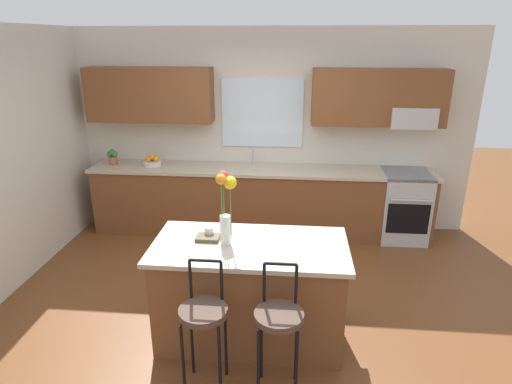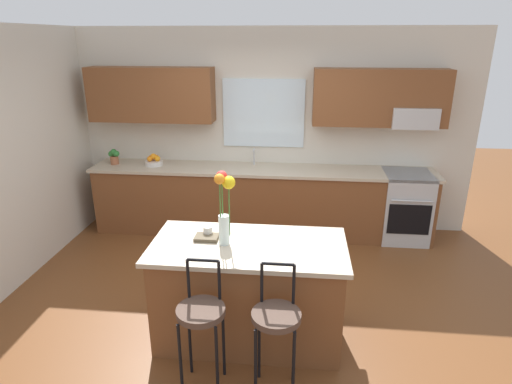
{
  "view_description": "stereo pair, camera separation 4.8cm",
  "coord_description": "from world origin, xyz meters",
  "px_view_note": "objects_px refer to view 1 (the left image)",
  "views": [
    {
      "loc": [
        0.44,
        -3.75,
        2.56
      ],
      "look_at": [
        0.05,
        0.55,
        1.0
      ],
      "focal_mm": 30.08,
      "sensor_mm": 36.0,
      "label": 1
    },
    {
      "loc": [
        0.48,
        -3.74,
        2.56
      ],
      "look_at": [
        0.05,
        0.55,
        1.0
      ],
      "focal_mm": 30.08,
      "sensor_mm": 36.0,
      "label": 2
    }
  ],
  "objects_px": {
    "kitchen_island": "(250,291)",
    "bar_stool_near": "(204,317)",
    "flower_vase": "(226,203)",
    "potted_plant_small": "(113,157)",
    "oven_range": "(403,206)",
    "cookbook": "(208,238)",
    "bar_stool_middle": "(279,321)",
    "mug_ceramic": "(209,231)",
    "fruit_bowl_oranges": "(153,161)"
  },
  "relations": [
    {
      "from": "kitchen_island",
      "to": "cookbook",
      "type": "height_order",
      "value": "cookbook"
    },
    {
      "from": "oven_range",
      "to": "potted_plant_small",
      "type": "relative_size",
      "value": 4.35
    },
    {
      "from": "bar_stool_middle",
      "to": "cookbook",
      "type": "bearing_deg",
      "value": 133.0
    },
    {
      "from": "bar_stool_middle",
      "to": "cookbook",
      "type": "xyz_separation_m",
      "value": [
        -0.64,
        0.69,
        0.3
      ]
    },
    {
      "from": "kitchen_island",
      "to": "bar_stool_near",
      "type": "relative_size",
      "value": 1.59
    },
    {
      "from": "flower_vase",
      "to": "kitchen_island",
      "type": "bearing_deg",
      "value": 3.07
    },
    {
      "from": "cookbook",
      "to": "potted_plant_small",
      "type": "bearing_deg",
      "value": 128.86
    },
    {
      "from": "fruit_bowl_oranges",
      "to": "cookbook",
      "type": "bearing_deg",
      "value": -61.23
    },
    {
      "from": "mug_ceramic",
      "to": "cookbook",
      "type": "bearing_deg",
      "value": -88.69
    },
    {
      "from": "oven_range",
      "to": "kitchen_island",
      "type": "height_order",
      "value": "same"
    },
    {
      "from": "flower_vase",
      "to": "mug_ceramic",
      "type": "xyz_separation_m",
      "value": [
        -0.18,
        0.13,
        -0.33
      ]
    },
    {
      "from": "oven_range",
      "to": "bar_stool_near",
      "type": "height_order",
      "value": "bar_stool_near"
    },
    {
      "from": "oven_range",
      "to": "flower_vase",
      "type": "relative_size",
      "value": 1.45
    },
    {
      "from": "bar_stool_near",
      "to": "flower_vase",
      "type": "xyz_separation_m",
      "value": [
        0.08,
        0.62,
        0.66
      ]
    },
    {
      "from": "flower_vase",
      "to": "cookbook",
      "type": "xyz_separation_m",
      "value": [
        -0.17,
        0.07,
        -0.36
      ]
    },
    {
      "from": "kitchen_island",
      "to": "mug_ceramic",
      "type": "xyz_separation_m",
      "value": [
        -0.37,
        0.12,
        0.5
      ]
    },
    {
      "from": "bar_stool_near",
      "to": "cookbook",
      "type": "height_order",
      "value": "bar_stool_near"
    },
    {
      "from": "oven_range",
      "to": "cookbook",
      "type": "relative_size",
      "value": 4.6
    },
    {
      "from": "bar_stool_middle",
      "to": "fruit_bowl_oranges",
      "type": "height_order",
      "value": "fruit_bowl_oranges"
    },
    {
      "from": "kitchen_island",
      "to": "bar_stool_middle",
      "type": "bearing_deg",
      "value": -66.46
    },
    {
      "from": "bar_stool_middle",
      "to": "flower_vase",
      "type": "distance_m",
      "value": 1.02
    },
    {
      "from": "oven_range",
      "to": "bar_stool_near",
      "type": "xyz_separation_m",
      "value": [
        -2.08,
        -2.83,
        0.18
      ]
    },
    {
      "from": "potted_plant_small",
      "to": "oven_range",
      "type": "bearing_deg",
      "value": -0.36
    },
    {
      "from": "flower_vase",
      "to": "mug_ceramic",
      "type": "height_order",
      "value": "flower_vase"
    },
    {
      "from": "mug_ceramic",
      "to": "potted_plant_small",
      "type": "bearing_deg",
      "value": 129.68
    },
    {
      "from": "flower_vase",
      "to": "mug_ceramic",
      "type": "bearing_deg",
      "value": 142.55
    },
    {
      "from": "kitchen_island",
      "to": "flower_vase",
      "type": "distance_m",
      "value": 0.85
    },
    {
      "from": "flower_vase",
      "to": "bar_stool_near",
      "type": "bearing_deg",
      "value": -97.33
    },
    {
      "from": "flower_vase",
      "to": "fruit_bowl_oranges",
      "type": "xyz_separation_m",
      "value": [
        -1.37,
        2.24,
        -0.32
      ]
    },
    {
      "from": "kitchen_island",
      "to": "bar_stool_near",
      "type": "height_order",
      "value": "bar_stool_near"
    },
    {
      "from": "bar_stool_middle",
      "to": "potted_plant_small",
      "type": "bearing_deg",
      "value": 129.91
    },
    {
      "from": "kitchen_island",
      "to": "potted_plant_small",
      "type": "xyz_separation_m",
      "value": [
        -2.11,
        2.22,
        0.57
      ]
    },
    {
      "from": "kitchen_island",
      "to": "cookbook",
      "type": "distance_m",
      "value": 0.6
    },
    {
      "from": "mug_ceramic",
      "to": "fruit_bowl_oranges",
      "type": "distance_m",
      "value": 2.42
    },
    {
      "from": "bar_stool_middle",
      "to": "oven_range",
      "type": "bearing_deg",
      "value": 61.57
    },
    {
      "from": "bar_stool_near",
      "to": "mug_ceramic",
      "type": "bearing_deg",
      "value": 97.26
    },
    {
      "from": "flower_vase",
      "to": "fruit_bowl_oranges",
      "type": "bearing_deg",
      "value": 121.37
    },
    {
      "from": "kitchen_island",
      "to": "flower_vase",
      "type": "bearing_deg",
      "value": -176.93
    },
    {
      "from": "oven_range",
      "to": "fruit_bowl_oranges",
      "type": "distance_m",
      "value": 3.41
    },
    {
      "from": "kitchen_island",
      "to": "bar_stool_near",
      "type": "bearing_deg",
      "value": -113.54
    },
    {
      "from": "oven_range",
      "to": "cookbook",
      "type": "xyz_separation_m",
      "value": [
        -2.18,
        -2.14,
        0.48
      ]
    },
    {
      "from": "potted_plant_small",
      "to": "kitchen_island",
      "type": "bearing_deg",
      "value": -46.46
    },
    {
      "from": "oven_range",
      "to": "bar_stool_middle",
      "type": "height_order",
      "value": "bar_stool_middle"
    },
    {
      "from": "bar_stool_near",
      "to": "mug_ceramic",
      "type": "relative_size",
      "value": 11.58
    },
    {
      "from": "bar_stool_near",
      "to": "bar_stool_middle",
      "type": "xyz_separation_m",
      "value": [
        0.55,
        0.0,
        0.0
      ]
    },
    {
      "from": "kitchen_island",
      "to": "mug_ceramic",
      "type": "relative_size",
      "value": 18.36
    },
    {
      "from": "cookbook",
      "to": "oven_range",
      "type": "bearing_deg",
      "value": 44.5
    },
    {
      "from": "bar_stool_middle",
      "to": "potted_plant_small",
      "type": "xyz_separation_m",
      "value": [
        -2.39,
        2.86,
        0.4
      ]
    },
    {
      "from": "mug_ceramic",
      "to": "oven_range",
      "type": "bearing_deg",
      "value": 43.61
    },
    {
      "from": "flower_vase",
      "to": "potted_plant_small",
      "type": "distance_m",
      "value": 2.96
    }
  ]
}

